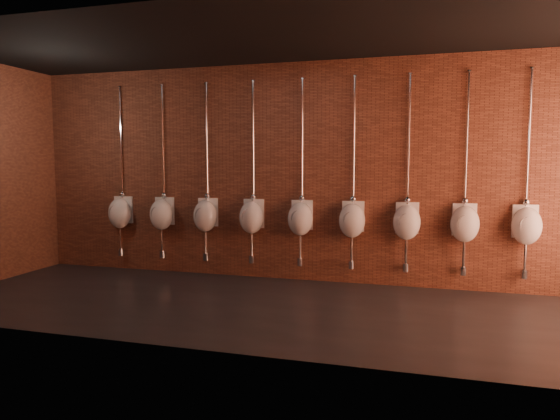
% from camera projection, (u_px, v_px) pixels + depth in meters
% --- Properties ---
extents(ground, '(8.50, 8.50, 0.00)m').
position_uv_depth(ground, '(267.00, 307.00, 6.05)').
color(ground, black).
rests_on(ground, ground).
extents(room_shell, '(8.54, 3.04, 3.22)m').
position_uv_depth(room_shell, '(267.00, 140.00, 5.86)').
color(room_shell, black).
rests_on(room_shell, ground).
extents(urinal_0, '(0.40, 0.36, 2.72)m').
position_uv_depth(urinal_0, '(120.00, 212.00, 8.06)').
color(urinal_0, white).
rests_on(urinal_0, ground).
extents(urinal_1, '(0.40, 0.36, 2.72)m').
position_uv_depth(urinal_1, '(162.00, 214.00, 7.86)').
color(urinal_1, white).
rests_on(urinal_1, ground).
extents(urinal_2, '(0.40, 0.36, 2.72)m').
position_uv_depth(urinal_2, '(205.00, 215.00, 7.66)').
color(urinal_2, white).
rests_on(urinal_2, ground).
extents(urinal_3, '(0.40, 0.36, 2.72)m').
position_uv_depth(urinal_3, '(252.00, 216.00, 7.46)').
color(urinal_3, white).
rests_on(urinal_3, ground).
extents(urinal_4, '(0.40, 0.36, 2.72)m').
position_uv_depth(urinal_4, '(300.00, 218.00, 7.25)').
color(urinal_4, white).
rests_on(urinal_4, ground).
extents(urinal_5, '(0.40, 0.36, 2.72)m').
position_uv_depth(urinal_5, '(352.00, 219.00, 7.05)').
color(urinal_5, white).
rests_on(urinal_5, ground).
extents(urinal_6, '(0.40, 0.36, 2.72)m').
position_uv_depth(urinal_6, '(407.00, 221.00, 6.85)').
color(urinal_6, white).
rests_on(urinal_6, ground).
extents(urinal_7, '(0.40, 0.36, 2.72)m').
position_uv_depth(urinal_7, '(465.00, 223.00, 6.64)').
color(urinal_7, white).
rests_on(urinal_7, ground).
extents(urinal_8, '(0.40, 0.36, 2.72)m').
position_uv_depth(urinal_8, '(526.00, 225.00, 6.44)').
color(urinal_8, white).
rests_on(urinal_8, ground).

